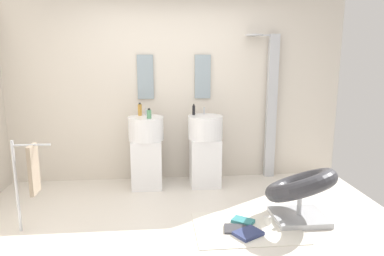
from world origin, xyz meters
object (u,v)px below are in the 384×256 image
Objects in this scene: soap_bottle_green at (149,114)px; magazine_teal at (243,221)px; pedestal_sink_right at (205,148)px; lounge_chair at (300,189)px; shower_column at (270,104)px; pedestal_sink_left at (146,150)px; coffee_mug at (267,220)px; towel_rack at (31,172)px; magazine_navy at (248,233)px; soap_bottle_black at (194,110)px; magazine_charcoal at (235,229)px; soap_bottle_amber at (140,110)px.

magazine_teal is at bearing -47.15° from soap_bottle_green.
pedestal_sink_right reaches higher than magazine_teal.
pedestal_sink_right is 1.47m from lounge_chair.
shower_column is 1.95m from magazine_teal.
coffee_mug is at bearing -43.98° from pedestal_sink_left.
towel_rack is at bearing -145.62° from magazine_teal.
coffee_mug is (-0.37, -0.08, -0.30)m from lounge_chair.
soap_bottle_green is (-0.99, 1.34, 1.00)m from magazine_navy.
magazine_navy is 3.05× the size of coffee_mug.
magazine_teal is at bearing -176.99° from lounge_chair.
soap_bottle_black is (0.65, 0.10, 0.52)m from pedestal_sink_left.
towel_rack reaches higher than magazine_charcoal.
magazine_charcoal is at bearing -55.44° from soap_bottle_amber.
soap_bottle_green is at bearing -62.00° from soap_bottle_amber.
soap_bottle_amber reaches higher than pedestal_sink_right.
pedestal_sink_left is 8.15× the size of soap_bottle_green.
magazine_navy is 1.53× the size of soap_bottle_amber.
magazine_charcoal is at bearing 101.44° from magazine_navy.
pedestal_sink_right is at bearing 68.95° from magazine_navy.
pedestal_sink_right is 0.97× the size of lounge_chair.
magazine_navy is (1.04, -1.47, -0.49)m from pedestal_sink_left.
lounge_chair is at bearing 38.91° from magazine_teal.
magazine_teal is at bearing -116.17° from shower_column.
lounge_chair is 8.44× the size of soap_bottle_green.
soap_bottle_amber reaches higher than magazine_navy.
magazine_navy is at bearing -154.79° from lounge_chair.
soap_bottle_amber is at bearing 118.00° from soap_bottle_green.
soap_bottle_amber is 1.17× the size of soap_bottle_black.
pedestal_sink_left reaches higher than magazine_teal.
towel_rack is at bearing 179.50° from lounge_chair.
soap_bottle_green is (-1.62, 1.04, 0.68)m from lounge_chair.
pedestal_sink_right is 1.32m from magazine_teal.
soap_bottle_black is (-0.28, 1.45, 1.01)m from magazine_charcoal.
magazine_charcoal is 0.85× the size of magazine_navy.
magazine_navy is at bearing -112.89° from shower_column.
pedestal_sink_left is at bearing -171.59° from soap_bottle_black.
lounge_chair is at bearing -32.70° from soap_bottle_green.
shower_column is at bearing 72.41° from magazine_charcoal.
lounge_chair is 4.90× the size of magazine_charcoal.
magazine_teal is (-0.72, -1.47, -1.05)m from shower_column.
soap_bottle_green is at bearing 41.47° from towel_rack.
magazine_charcoal is 1.02× the size of magazine_teal.
magazine_navy is 1.90m from soap_bottle_black.
shower_column is 2.16m from magazine_navy.
magazine_charcoal is 2.60× the size of coffee_mug.
magazine_navy is at bearing -80.65° from pedestal_sink_right.
lounge_chair is at bearing -53.06° from pedestal_sink_right.
magazine_teal reaches higher than magazine_charcoal.
soap_bottle_black is (-0.40, 1.30, 1.01)m from magazine_teal.
pedestal_sink_left reaches higher than towel_rack.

